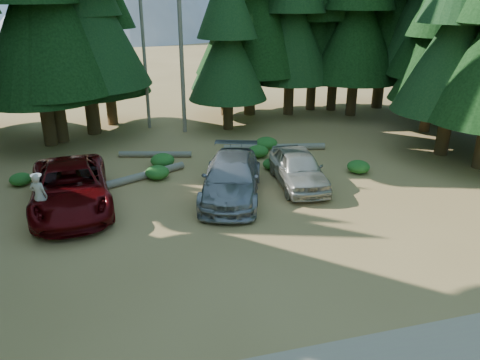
{
  "coord_description": "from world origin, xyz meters",
  "views": [
    {
      "loc": [
        -3.08,
        -12.94,
        7.93
      ],
      "look_at": [
        1.2,
        3.04,
        1.25
      ],
      "focal_mm": 35.0,
      "sensor_mm": 36.0,
      "label": 1
    }
  ],
  "objects_px": {
    "silver_minivan_center": "(231,178)",
    "log_mid": "(155,154)",
    "silver_minivan_right": "(298,168)",
    "log_right": "(274,147)",
    "frisbee_player": "(39,196)",
    "log_left": "(138,177)",
    "red_pickup": "(70,187)"
  },
  "relations": [
    {
      "from": "frisbee_player",
      "to": "red_pickup",
      "type": "bearing_deg",
      "value": -96.33
    },
    {
      "from": "red_pickup",
      "to": "silver_minivan_center",
      "type": "bearing_deg",
      "value": -9.47
    },
    {
      "from": "red_pickup",
      "to": "silver_minivan_center",
      "type": "height_order",
      "value": "red_pickup"
    },
    {
      "from": "frisbee_player",
      "to": "log_right",
      "type": "xyz_separation_m",
      "value": [
        10.91,
        6.43,
        -1.14
      ]
    },
    {
      "from": "silver_minivan_center",
      "to": "log_right",
      "type": "bearing_deg",
      "value": 73.89
    },
    {
      "from": "log_left",
      "to": "log_right",
      "type": "bearing_deg",
      "value": -6.62
    },
    {
      "from": "silver_minivan_center",
      "to": "log_right",
      "type": "relative_size",
      "value": 1.04
    },
    {
      "from": "red_pickup",
      "to": "log_mid",
      "type": "xyz_separation_m",
      "value": [
        3.73,
        5.3,
        -0.72
      ]
    },
    {
      "from": "red_pickup",
      "to": "silver_minivan_right",
      "type": "xyz_separation_m",
      "value": [
        9.44,
        -0.07,
        -0.08
      ]
    },
    {
      "from": "silver_minivan_right",
      "to": "log_right",
      "type": "xyz_separation_m",
      "value": [
        0.59,
        4.85,
        -0.62
      ]
    },
    {
      "from": "silver_minivan_right",
      "to": "log_mid",
      "type": "relative_size",
      "value": 1.25
    },
    {
      "from": "silver_minivan_right",
      "to": "frisbee_player",
      "type": "height_order",
      "value": "frisbee_player"
    },
    {
      "from": "log_mid",
      "to": "log_left",
      "type": "bearing_deg",
      "value": -93.41
    },
    {
      "from": "log_mid",
      "to": "log_right",
      "type": "distance_m",
      "value": 6.32
    },
    {
      "from": "frisbee_player",
      "to": "log_left",
      "type": "relative_size",
      "value": 0.35
    },
    {
      "from": "silver_minivan_center",
      "to": "log_mid",
      "type": "distance_m",
      "value": 6.43
    },
    {
      "from": "log_left",
      "to": "frisbee_player",
      "type": "bearing_deg",
      "value": -158.03
    },
    {
      "from": "silver_minivan_center",
      "to": "log_mid",
      "type": "relative_size",
      "value": 1.52
    },
    {
      "from": "silver_minivan_center",
      "to": "silver_minivan_right",
      "type": "xyz_separation_m",
      "value": [
        3.12,
        0.47,
        -0.03
      ]
    },
    {
      "from": "silver_minivan_center",
      "to": "log_left",
      "type": "bearing_deg",
      "value": 161.25
    },
    {
      "from": "log_right",
      "to": "log_left",
      "type": "bearing_deg",
      "value": -149.44
    },
    {
      "from": "silver_minivan_right",
      "to": "log_mid",
      "type": "bearing_deg",
      "value": 142.29
    },
    {
      "from": "log_left",
      "to": "log_right",
      "type": "xyz_separation_m",
      "value": [
        7.35,
        2.53,
        0.0
      ]
    },
    {
      "from": "log_left",
      "to": "log_right",
      "type": "height_order",
      "value": "log_right"
    },
    {
      "from": "silver_minivan_right",
      "to": "log_right",
      "type": "distance_m",
      "value": 4.93
    },
    {
      "from": "red_pickup",
      "to": "silver_minivan_right",
      "type": "distance_m",
      "value": 9.44
    },
    {
      "from": "frisbee_player",
      "to": "log_right",
      "type": "distance_m",
      "value": 12.71
    },
    {
      "from": "log_right",
      "to": "log_mid",
      "type": "bearing_deg",
      "value": -173.19
    },
    {
      "from": "silver_minivan_right",
      "to": "red_pickup",
      "type": "bearing_deg",
      "value": -174.9
    },
    {
      "from": "silver_minivan_center",
      "to": "log_mid",
      "type": "bearing_deg",
      "value": 132.63
    },
    {
      "from": "red_pickup",
      "to": "silver_minivan_right",
      "type": "height_order",
      "value": "red_pickup"
    },
    {
      "from": "log_right",
      "to": "silver_minivan_right",
      "type": "bearing_deg",
      "value": -85.37
    }
  ]
}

